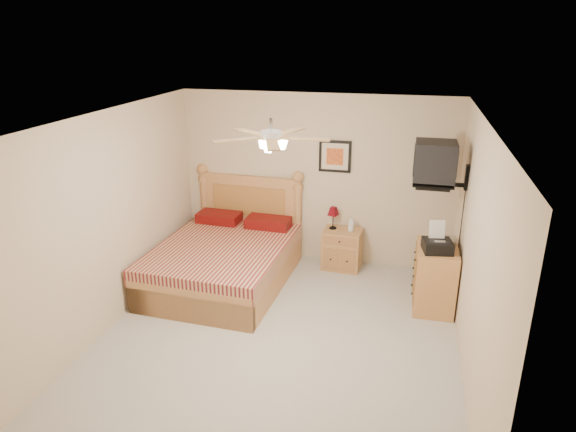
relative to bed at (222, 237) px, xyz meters
name	(u,v)px	position (x,y,z in m)	size (l,w,h in m)	color
floor	(278,338)	(1.06, -1.12, -0.70)	(4.50, 4.50, 0.00)	#ADA69C
ceiling	(276,119)	(1.06, -1.12, 1.80)	(4.00, 4.50, 0.04)	white
wall_back	(316,180)	(1.06, 1.13, 0.55)	(4.00, 0.04, 2.50)	beige
wall_front	(191,364)	(1.06, -3.37, 0.55)	(4.00, 0.04, 2.50)	beige
wall_left	(109,221)	(-0.94, -1.12, 0.55)	(0.04, 4.50, 2.50)	beige
wall_right	(475,255)	(3.06, -1.12, 0.55)	(0.04, 4.50, 2.50)	beige
bed	(222,237)	(0.00, 0.00, 0.00)	(1.64, 2.15, 1.39)	#B67E4D
nightstand	(342,249)	(1.51, 0.88, -0.40)	(0.54, 0.41, 0.59)	#B37136
table_lamp	(333,218)	(1.36, 0.93, 0.06)	(0.18, 0.18, 0.33)	#5B050E
lotion_bottle	(351,224)	(1.63, 0.88, 0.01)	(0.09, 0.09, 0.23)	silver
framed_picture	(335,156)	(1.33, 1.11, 0.92)	(0.46, 0.04, 0.46)	black
dresser	(435,277)	(2.79, 0.02, -0.29)	(0.48, 0.70, 0.82)	#B57E43
fax_machine	(438,238)	(2.77, -0.11, 0.30)	(0.33, 0.35, 0.35)	black
magazine_lower	(438,239)	(2.80, 0.24, 0.14)	(0.22, 0.29, 0.03)	#BAB197
magazine_upper	(440,238)	(2.83, 0.25, 0.16)	(0.19, 0.25, 0.02)	tan
wall_tv	(448,165)	(2.81, 0.22, 1.11)	(0.56, 0.46, 0.58)	black
ceiling_fan	(271,137)	(1.06, -1.32, 1.66)	(1.14, 1.14, 0.28)	silver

